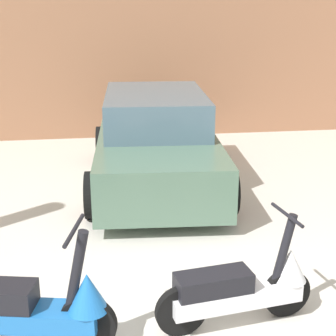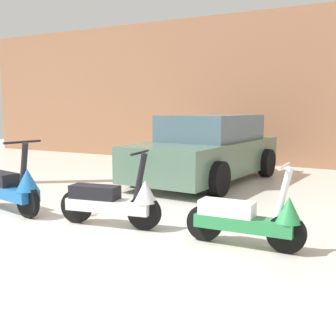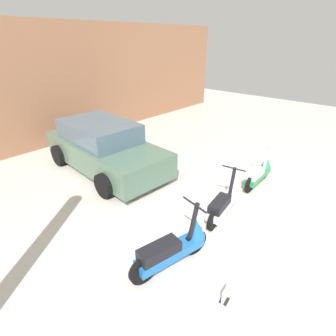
{
  "view_description": "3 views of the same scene",
  "coord_description": "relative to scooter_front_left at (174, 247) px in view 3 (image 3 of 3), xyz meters",
  "views": [
    {
      "loc": [
        -0.68,
        -2.87,
        2.79
      ],
      "look_at": [
        0.14,
        3.07,
        0.86
      ],
      "focal_mm": 55.0,
      "sensor_mm": 36.0,
      "label": 1
    },
    {
      "loc": [
        3.81,
        -3.47,
        1.6
      ],
      "look_at": [
        0.65,
        2.38,
        0.64
      ],
      "focal_mm": 45.0,
      "sensor_mm": 36.0,
      "label": 2
    },
    {
      "loc": [
        -3.94,
        -1.27,
        3.63
      ],
      "look_at": [
        0.45,
        2.66,
        0.69
      ],
      "focal_mm": 28.0,
      "sensor_mm": 36.0,
      "label": 3
    }
  ],
  "objects": [
    {
      "name": "scooter_front_center",
      "position": [
        3.73,
        0.15,
        -0.05
      ],
      "size": [
        1.41,
        0.51,
        0.99
      ],
      "rotation": [
        0.0,
        0.0,
        0.03
      ],
      "color": "black",
      "rests_on": "ground_plane"
    },
    {
      "name": "car_rear_left",
      "position": [
        1.53,
        4.07,
        0.29
      ],
      "size": [
        2.26,
        4.34,
        1.44
      ],
      "rotation": [
        0.0,
        0.0,
        -1.63
      ],
      "color": "#51705B",
      "rests_on": "ground_plane"
    },
    {
      "name": "placard_near_left_scooter",
      "position": [
        -0.03,
        -1.06,
        -0.29
      ],
      "size": [
        0.2,
        0.14,
        0.26
      ],
      "rotation": [
        0.0,
        0.0,
        0.12
      ],
      "color": "black",
      "rests_on": "ground_plane"
    },
    {
      "name": "scooter_front_right",
      "position": [
        1.86,
        0.11,
        -0.03
      ],
      "size": [
        1.48,
        0.57,
        1.04
      ],
      "rotation": [
        0.0,
        0.0,
        0.15
      ],
      "color": "black",
      "rests_on": "ground_plane"
    },
    {
      "name": "scooter_front_left",
      "position": [
        0.0,
        0.0,
        0.0
      ],
      "size": [
        1.6,
        0.67,
        1.13
      ],
      "rotation": [
        0.0,
        0.0,
        -0.21
      ],
      "color": "black",
      "rests_on": "ground_plane"
    },
    {
      "name": "ground_plane",
      "position": [
        1.32,
        -0.93,
        -0.4
      ],
      "size": [
        28.0,
        28.0,
        0.0
      ],
      "primitive_type": "plane",
      "color": "silver"
    },
    {
      "name": "wall_back",
      "position": [
        1.32,
        7.18,
        1.7
      ],
      "size": [
        19.6,
        0.12,
        4.2
      ],
      "primitive_type": "cube",
      "color": "#9E6B4C",
      "rests_on": "ground_plane"
    }
  ]
}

